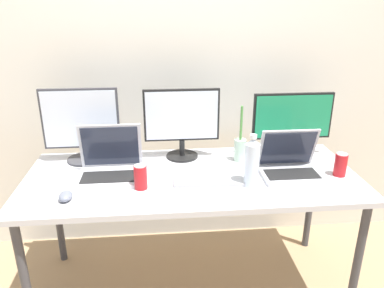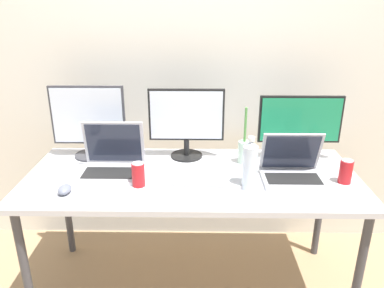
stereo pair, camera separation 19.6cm
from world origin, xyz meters
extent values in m
plane|color=#9E7F5B|center=(0.00, 0.00, 0.00)|extent=(16.00, 16.00, 0.00)
cube|color=silver|center=(0.00, 0.59, 1.30)|extent=(7.00, 0.08, 2.60)
cylinder|color=#424247|center=(-0.83, -0.32, 0.35)|extent=(0.04, 0.04, 0.71)
cylinder|color=#424247|center=(0.83, -0.32, 0.35)|extent=(0.04, 0.04, 0.71)
cylinder|color=#424247|center=(-0.83, 0.32, 0.35)|extent=(0.04, 0.04, 0.71)
cylinder|color=#424247|center=(0.83, 0.32, 0.35)|extent=(0.04, 0.04, 0.71)
cube|color=silver|center=(0.00, 0.00, 0.72)|extent=(1.79, 0.75, 0.03)
cylinder|color=#38383D|center=(-0.61, 0.26, 0.75)|extent=(0.20, 0.20, 0.01)
cylinder|color=#38383D|center=(-0.61, 0.26, 0.79)|extent=(0.03, 0.03, 0.07)
cube|color=#38383D|center=(-0.61, 0.26, 1.00)|extent=(0.43, 0.02, 0.35)
cube|color=silver|center=(-0.61, 0.24, 1.00)|extent=(0.41, 0.01, 0.32)
cylinder|color=black|center=(-0.04, 0.26, 0.75)|extent=(0.19, 0.19, 0.01)
cylinder|color=black|center=(-0.04, 0.26, 0.80)|extent=(0.03, 0.03, 0.10)
cube|color=black|center=(-0.04, 0.26, 1.00)|extent=(0.44, 0.02, 0.31)
cube|color=silver|center=(-0.04, 0.24, 1.00)|extent=(0.41, 0.01, 0.28)
cylinder|color=black|center=(0.62, 0.24, 0.75)|extent=(0.17, 0.17, 0.01)
cylinder|color=black|center=(0.62, 0.24, 0.80)|extent=(0.03, 0.03, 0.09)
cube|color=black|center=(0.62, 0.24, 0.98)|extent=(0.48, 0.02, 0.28)
cube|color=#1E8C59|center=(0.62, 0.22, 0.98)|extent=(0.45, 0.01, 0.25)
cube|color=silver|center=(-0.43, -0.01, 0.75)|extent=(0.33, 0.26, 0.02)
cube|color=black|center=(-0.43, -0.03, 0.76)|extent=(0.29, 0.14, 0.00)
cube|color=silver|center=(-0.43, 0.10, 0.89)|extent=(0.33, 0.05, 0.25)
cube|color=#232838|center=(-0.43, 0.09, 0.89)|extent=(0.30, 0.04, 0.23)
cube|color=#B7B7BC|center=(0.53, -0.06, 0.75)|extent=(0.31, 0.24, 0.02)
cube|color=black|center=(0.53, -0.08, 0.76)|extent=(0.28, 0.13, 0.00)
cube|color=#B7B7BC|center=(0.53, 0.02, 0.87)|extent=(0.31, 0.09, 0.23)
cube|color=#232838|center=(0.53, 0.01, 0.87)|extent=(0.28, 0.07, 0.20)
cube|color=#B2B2B7|center=(0.09, -0.09, 0.75)|extent=(0.39, 0.15, 0.02)
ellipsoid|color=slate|center=(-0.62, -0.21, 0.76)|extent=(0.07, 0.10, 0.04)
cylinder|color=silver|center=(0.29, -0.15, 0.85)|extent=(0.07, 0.07, 0.23)
cone|color=silver|center=(0.29, -0.15, 0.98)|extent=(0.07, 0.07, 0.03)
cylinder|color=white|center=(0.29, -0.15, 1.01)|extent=(0.03, 0.03, 0.02)
cylinder|color=red|center=(-0.27, -0.13, 0.80)|extent=(0.07, 0.07, 0.12)
cylinder|color=silver|center=(-0.27, -0.13, 0.86)|extent=(0.06, 0.06, 0.00)
cylinder|color=red|center=(0.79, -0.07, 0.80)|extent=(0.07, 0.07, 0.12)
cylinder|color=silver|center=(0.79, -0.07, 0.86)|extent=(0.06, 0.06, 0.00)
cylinder|color=#B2D1B7|center=(0.30, 0.17, 0.81)|extent=(0.07, 0.07, 0.13)
cylinder|color=#519342|center=(0.30, 0.17, 0.97)|extent=(0.01, 0.01, 0.20)
camera|label=1|loc=(-0.17, -1.82, 1.63)|focal=35.00mm
camera|label=2|loc=(0.03, -1.82, 1.63)|focal=35.00mm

